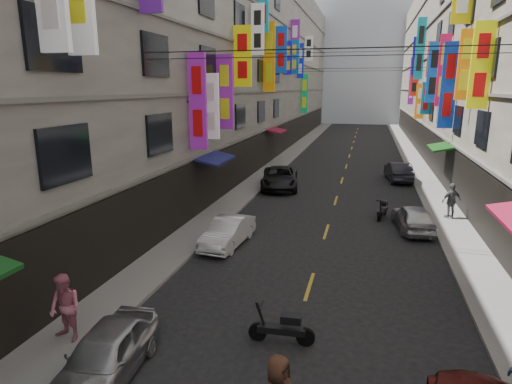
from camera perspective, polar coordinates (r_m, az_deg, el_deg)
The scene contains 17 objects.
sidewalk_left at distance 39.02m, azimuth 3.10°, elevation 3.91°, with size 2.00×90.00×0.12m, color slate.
sidewalk_right at distance 38.51m, azimuth 20.89°, elevation 2.89°, with size 2.00×90.00×0.12m, color slate.
building_row_left at distance 40.16m, azimuth -5.53°, elevation 17.65°, with size 10.14×90.00×19.00m.
haze_block at distance 87.80m, azimuth 14.08°, elevation 16.17°, with size 18.00×8.00×22.00m, color #A6ADBA.
shop_signage at distance 30.30m, azimuth 11.88°, elevation 18.08°, with size 14.00×55.00×11.99m.
street_awnings at distance 22.19m, azimuth 6.90°, elevation 4.00°, with size 13.99×35.20×0.41m.
overhead_cables at distance 25.81m, azimuth 11.49°, elevation 18.12°, with size 14.00×38.04×1.24m.
lane_markings at distance 35.36m, azimuth 11.68°, elevation 2.53°, with size 0.12×80.20×0.01m.
scooter_crossing at distance 12.06m, azimuth 3.57°, elevation -17.66°, with size 1.80×0.50×1.14m.
scooter_far_right at distance 23.58m, azimuth 16.53°, elevation -2.27°, with size 0.68×1.78×1.14m.
car_left_near at distance 11.28m, azimuth -19.44°, elevation -19.79°, with size 1.49×3.71×1.26m, color #B5B5BA.
car_left_mid at distance 18.73m, azimuth -3.78°, elevation -5.32°, with size 1.29×3.70×1.22m, color white.
car_left_far at distance 29.28m, azimuth 3.18°, elevation 1.91°, with size 2.38×5.17×1.44m, color black.
car_right_mid at distance 21.94m, azimuth 20.20°, elevation -3.23°, with size 1.50×3.73×1.27m, color silver.
car_right_far at distance 33.24m, azimuth 18.44°, elevation 2.60°, with size 1.46×4.20×1.38m, color #26262E.
pedestrian_lfar at distance 12.77m, azimuth -24.10°, elevation -13.93°, with size 0.90×0.62×1.86m, color #C6697F.
pedestrian_rfar at distance 24.28m, azimuth 24.60°, elevation -1.06°, with size 1.07×0.61×1.83m, color #58585A.
Camera 1 is at (1.64, 4.32, 6.73)m, focal length 30.00 mm.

